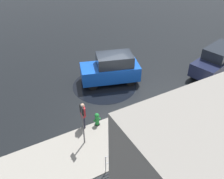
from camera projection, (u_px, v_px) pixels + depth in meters
The scene contains 9 objects.
ground_plane at pixel (116, 86), 16.88m from camera, with size 60.00×60.00×0.00m, color black.
kerb_strip at pixel (154, 123), 13.86m from camera, with size 24.00×3.20×0.04m, color gray.
moving_hatchback at pixel (111, 69), 16.75m from camera, with size 4.23×2.81×2.06m.
parked_sedan at pixel (217, 60), 17.77m from camera, with size 4.60×2.77×1.98m.
fire_hydrant at pixel (97, 119), 13.52m from camera, with size 0.42×0.31×0.80m.
pedestrian at pixel (83, 114), 13.05m from camera, with size 0.32×0.56×1.62m.
metal_railing at pixel (179, 129), 12.46m from camera, with size 8.32×0.04×1.05m.
sign_post at pixel (83, 120), 11.76m from camera, with size 0.07×0.44×2.40m.
puddle_patch at pixel (105, 85), 16.95m from camera, with size 4.32×4.32×0.01m, color black.
Camera 1 is at (7.06, 12.07, 9.47)m, focal length 40.00 mm.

